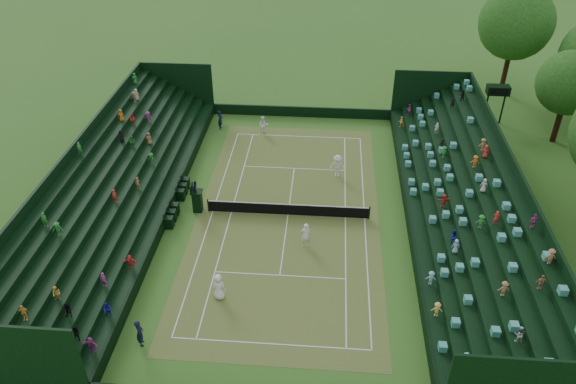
# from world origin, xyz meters

# --- Properties ---
(ground) EXTENTS (160.00, 160.00, 0.00)m
(ground) POSITION_xyz_m (0.00, 0.00, 0.00)
(ground) COLOR #366720
(ground) RESTS_ON ground
(court_surface) EXTENTS (12.97, 26.77, 0.01)m
(court_surface) POSITION_xyz_m (0.00, 0.00, 0.01)
(court_surface) COLOR #3B7125
(court_surface) RESTS_ON ground
(perimeter_wall_north) EXTENTS (17.17, 0.20, 1.00)m
(perimeter_wall_north) POSITION_xyz_m (0.00, 15.88, 0.50)
(perimeter_wall_north) COLOR black
(perimeter_wall_north) RESTS_ON ground
(perimeter_wall_east) EXTENTS (0.20, 31.77, 1.00)m
(perimeter_wall_east) POSITION_xyz_m (8.48, 0.00, 0.50)
(perimeter_wall_east) COLOR black
(perimeter_wall_east) RESTS_ON ground
(perimeter_wall_west) EXTENTS (0.20, 31.77, 1.00)m
(perimeter_wall_west) POSITION_xyz_m (-8.48, 0.00, 0.50)
(perimeter_wall_west) COLOR black
(perimeter_wall_west) RESTS_ON ground
(north_grandstand) EXTENTS (6.60, 32.00, 4.90)m
(north_grandstand) POSITION_xyz_m (12.66, 0.00, 1.55)
(north_grandstand) COLOR black
(north_grandstand) RESTS_ON ground
(south_grandstand) EXTENTS (6.60, 32.00, 4.90)m
(south_grandstand) POSITION_xyz_m (-12.66, 0.00, 1.55)
(south_grandstand) COLOR black
(south_grandstand) RESTS_ON ground
(tennis_net) EXTENTS (11.67, 0.10, 1.06)m
(tennis_net) POSITION_xyz_m (0.00, 0.00, 0.53)
(tennis_net) COLOR black
(tennis_net) RESTS_ON ground
(scoreboard_tower) EXTENTS (2.00, 1.00, 3.70)m
(scoreboard_tower) POSITION_xyz_m (17.75, 16.00, 3.14)
(scoreboard_tower) COLOR black
(scoreboard_tower) RESTS_ON ground
(umpire_chair) EXTENTS (0.81, 0.81, 2.55)m
(umpire_chair) POSITION_xyz_m (-6.56, 0.01, 1.09)
(umpire_chair) COLOR black
(umpire_chair) RESTS_ON ground
(courtside_chairs) EXTENTS (0.57, 5.54, 1.24)m
(courtside_chairs) POSITION_xyz_m (-8.12, 0.41, 0.47)
(courtside_chairs) COLOR black
(courtside_chairs) RESTS_ON ground
(player_near_west) EXTENTS (0.99, 0.78, 1.77)m
(player_near_west) POSITION_xyz_m (-3.40, -8.61, 0.89)
(player_near_west) COLOR white
(player_near_west) RESTS_ON ground
(player_near_east) EXTENTS (0.71, 0.49, 1.88)m
(player_near_east) POSITION_xyz_m (1.45, -3.40, 0.94)
(player_near_east) COLOR white
(player_near_east) RESTS_ON ground
(player_far_west) EXTENTS (0.97, 0.83, 1.74)m
(player_far_west) POSITION_xyz_m (-3.18, 12.13, 0.87)
(player_far_west) COLOR white
(player_far_west) RESTS_ON ground
(player_far_east) EXTENTS (1.27, 0.80, 1.89)m
(player_far_east) POSITION_xyz_m (3.47, 5.54, 0.94)
(player_far_east) COLOR white
(player_far_east) RESTS_ON ground
(line_judge_north) EXTENTS (0.45, 0.67, 1.79)m
(line_judge_north) POSITION_xyz_m (-7.21, 12.83, 0.90)
(line_judge_north) COLOR black
(line_judge_north) RESTS_ON ground
(line_judge_south) EXTENTS (0.62, 0.74, 1.72)m
(line_judge_south) POSITION_xyz_m (-7.00, -12.42, 0.86)
(line_judge_south) COLOR black
(line_judge_south) RESTS_ON ground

